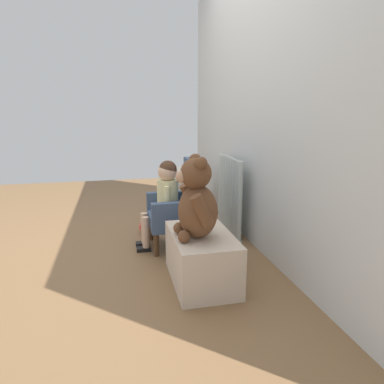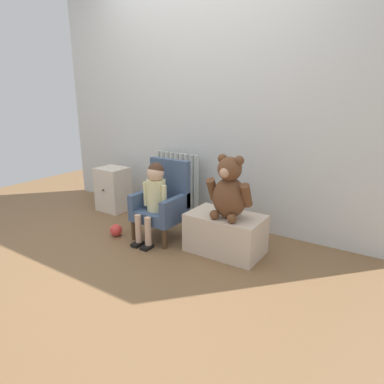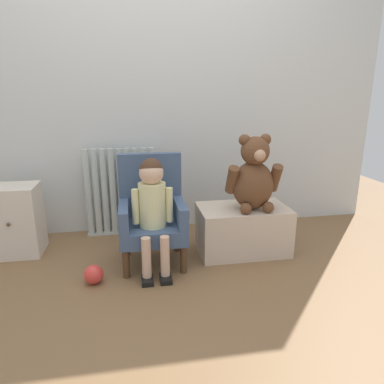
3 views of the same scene
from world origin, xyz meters
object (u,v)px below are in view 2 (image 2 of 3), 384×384
object	(u,v)px
child_armchair	(163,202)
toy_ball	(116,230)
low_bench	(225,233)
large_teddy_bear	(229,191)
radiator	(177,185)
small_dresser	(113,189)
child_figure	(154,191)

from	to	relation	value
child_armchair	toy_ball	distance (m)	0.52
low_bench	large_teddy_bear	size ratio (longest dim) A/B	1.22
radiator	toy_ball	world-z (taller)	radiator
radiator	toy_ball	size ratio (longest dim) A/B	6.07
radiator	large_teddy_bear	distance (m)	1.06
low_bench	large_teddy_bear	xyz separation A→B (m)	(0.05, -0.04, 0.39)
small_dresser	child_figure	xyz separation A→B (m)	(0.93, -0.38, 0.22)
small_dresser	child_armchair	bearing A→B (deg)	-16.03
radiator	child_figure	distance (m)	0.67
radiator	toy_ball	distance (m)	0.82
child_armchair	large_teddy_bear	world-z (taller)	large_teddy_bear
low_bench	small_dresser	bearing A→B (deg)	171.34
large_teddy_bear	toy_ball	xyz separation A→B (m)	(-1.05, -0.23, -0.50)
small_dresser	child_armchair	xyz separation A→B (m)	(0.93, -0.27, 0.08)
child_armchair	low_bench	xyz separation A→B (m)	(0.64, 0.03, -0.17)
low_bench	large_teddy_bear	world-z (taller)	large_teddy_bear
child_figure	child_armchair	bearing A→B (deg)	90.00
child_figure	toy_ball	size ratio (longest dim) A/B	6.27
toy_ball	low_bench	bearing A→B (deg)	15.40
large_teddy_bear	child_armchair	bearing A→B (deg)	178.64
radiator	child_figure	size ratio (longest dim) A/B	0.97
small_dresser	large_teddy_bear	size ratio (longest dim) A/B	0.96
child_figure	low_bench	bearing A→B (deg)	12.56
small_dresser	toy_ball	world-z (taller)	small_dresser
child_figure	large_teddy_bear	distance (m)	0.70
radiator	child_figure	xyz separation A→B (m)	(0.21, -0.62, 0.12)
child_armchair	toy_ball	size ratio (longest dim) A/B	6.25
child_figure	radiator	bearing A→B (deg)	108.80
child_figure	large_teddy_bear	size ratio (longest dim) A/B	1.40
child_figure	large_teddy_bear	xyz separation A→B (m)	(0.68, 0.10, 0.09)
child_figure	large_teddy_bear	bearing A→B (deg)	8.12
small_dresser	toy_ball	bearing A→B (deg)	-42.72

